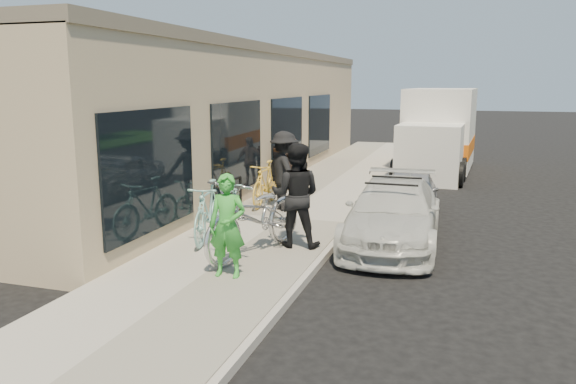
# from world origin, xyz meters

# --- Properties ---
(ground) EXTENTS (120.00, 120.00, 0.00)m
(ground) POSITION_xyz_m (0.00, 0.00, 0.00)
(ground) COLOR black
(ground) RESTS_ON ground
(sidewalk) EXTENTS (3.00, 34.00, 0.15)m
(sidewalk) POSITION_xyz_m (-2.00, 3.00, 0.07)
(sidewalk) COLOR #9F9A8F
(sidewalk) RESTS_ON ground
(curb) EXTENTS (0.12, 34.00, 0.13)m
(curb) POSITION_xyz_m (-0.45, 3.00, 0.07)
(curb) COLOR #A39E95
(curb) RESTS_ON ground
(storefront) EXTENTS (3.60, 20.00, 4.22)m
(storefront) POSITION_xyz_m (-5.24, 7.99, 2.12)
(storefront) COLOR tan
(storefront) RESTS_ON ground
(bike_rack) EXTENTS (0.12, 0.63, 0.89)m
(bike_rack) POSITION_xyz_m (-3.09, 2.84, 0.69)
(bike_rack) COLOR black
(bike_rack) RESTS_ON sidewalk
(sandwich_board) EXTENTS (0.86, 0.86, 1.12)m
(sandwich_board) POSITION_xyz_m (-3.22, 6.83, 0.72)
(sandwich_board) COLOR black
(sandwich_board) RESTS_ON sidewalk
(sedan_white) EXTENTS (1.91, 4.39, 1.30)m
(sedan_white) POSITION_xyz_m (0.59, 2.14, 0.63)
(sedan_white) COLOR silver
(sedan_white) RESTS_ON ground
(sedan_silver) EXTENTS (1.54, 3.36, 1.11)m
(sedan_silver) POSITION_xyz_m (0.65, 4.80, 0.56)
(sedan_silver) COLOR #A8A9AE
(sedan_silver) RESTS_ON ground
(moving_truck) EXTENTS (2.55, 6.10, 2.94)m
(moving_truck) POSITION_xyz_m (0.91, 11.92, 1.31)
(moving_truck) COLOR silver
(moving_truck) RESTS_ON ground
(tandem_bike) EXTENTS (1.60, 2.80, 1.39)m
(tandem_bike) POSITION_xyz_m (-1.56, 0.20, 0.85)
(tandem_bike) COLOR silver
(tandem_bike) RESTS_ON sidewalk
(woman_rider) EXTENTS (0.62, 0.43, 1.63)m
(woman_rider) POSITION_xyz_m (-1.58, -0.98, 0.97)
(woman_rider) COLOR green
(woman_rider) RESTS_ON sidewalk
(man_standing) EXTENTS (1.01, 0.83, 1.93)m
(man_standing) POSITION_xyz_m (-1.06, 0.95, 1.12)
(man_standing) COLOR black
(man_standing) RESTS_ON sidewalk
(cruiser_bike_a) EXTENTS (0.87, 1.97, 1.14)m
(cruiser_bike_a) POSITION_xyz_m (-2.77, 0.81, 0.72)
(cruiser_bike_a) COLOR #83C3BA
(cruiser_bike_a) RESTS_ON sidewalk
(cruiser_bike_b) EXTENTS (0.94, 1.74, 0.87)m
(cruiser_bike_b) POSITION_xyz_m (-3.03, 2.56, 0.58)
(cruiser_bike_b) COLOR #83C3BA
(cruiser_bike_b) RESTS_ON sidewalk
(cruiser_bike_c) EXTENTS (0.54, 1.82, 1.09)m
(cruiser_bike_c) POSITION_xyz_m (-2.81, 4.13, 0.70)
(cruiser_bike_c) COLOR yellow
(cruiser_bike_c) RESTS_ON sidewalk
(bystander_a) EXTENTS (1.37, 1.34, 1.89)m
(bystander_a) POSITION_xyz_m (-2.20, 3.76, 1.09)
(bystander_a) COLOR black
(bystander_a) RESTS_ON sidewalk
(bystander_b) EXTENTS (0.89, 0.42, 1.47)m
(bystander_b) POSITION_xyz_m (-2.80, 6.39, 0.89)
(bystander_b) COLOR brown
(bystander_b) RESTS_ON sidewalk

